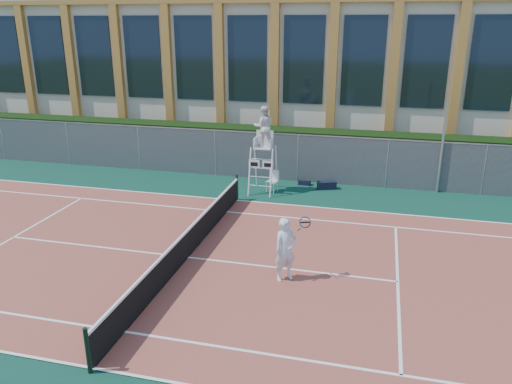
% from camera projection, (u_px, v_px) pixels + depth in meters
% --- Properties ---
extents(ground, '(120.00, 120.00, 0.00)m').
position_uv_depth(ground, '(188.00, 258.00, 15.73)').
color(ground, '#233814').
extents(apron, '(36.00, 20.00, 0.01)m').
position_uv_depth(apron, '(199.00, 245.00, 16.64)').
color(apron, '#0D3A2C').
rests_on(apron, ground).
extents(tennis_court, '(23.77, 10.97, 0.02)m').
position_uv_depth(tennis_court, '(188.00, 258.00, 15.72)').
color(tennis_court, brown).
rests_on(tennis_court, apron).
extents(tennis_net, '(0.10, 11.30, 1.10)m').
position_uv_depth(tennis_net, '(187.00, 243.00, 15.55)').
color(tennis_net, black).
rests_on(tennis_net, ground).
extents(fence, '(40.00, 0.06, 2.20)m').
position_uv_depth(fence, '(256.00, 156.00, 23.45)').
color(fence, '#595E60').
rests_on(fence, ground).
extents(hedge, '(40.00, 1.40, 2.20)m').
position_uv_depth(hedge, '(262.00, 150.00, 24.55)').
color(hedge, black).
rests_on(hedge, ground).
extents(building, '(45.00, 10.60, 8.22)m').
position_uv_depth(building, '(292.00, 72.00, 30.86)').
color(building, beige).
rests_on(building, ground).
extents(steel_pole, '(0.12, 0.12, 3.91)m').
position_uv_depth(steel_pole, '(442.00, 149.00, 21.19)').
color(steel_pole, '#9EA0A5').
rests_on(steel_pole, ground).
extents(umpire_chair, '(1.06, 1.63, 3.79)m').
position_uv_depth(umpire_chair, '(264.00, 129.00, 21.12)').
color(umpire_chair, white).
rests_on(umpire_chair, ground).
extents(plastic_chair, '(0.54, 0.54, 0.94)m').
position_uv_depth(plastic_chair, '(273.00, 179.00, 21.77)').
color(plastic_chair, silver).
rests_on(plastic_chair, apron).
extents(sports_bag_near, '(0.88, 0.59, 0.35)m').
position_uv_depth(sports_bag_near, '(327.00, 185.00, 22.17)').
color(sports_bag_near, black).
rests_on(sports_bag_near, apron).
extents(sports_bag_far, '(0.56, 0.26, 0.22)m').
position_uv_depth(sports_bag_far, '(304.00, 182.00, 22.76)').
color(sports_bag_far, black).
rests_on(sports_bag_far, apron).
extents(tennis_player, '(1.09, 0.85, 1.87)m').
position_uv_depth(tennis_player, '(285.00, 249.00, 14.10)').
color(tennis_player, silver).
rests_on(tennis_player, tennis_court).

